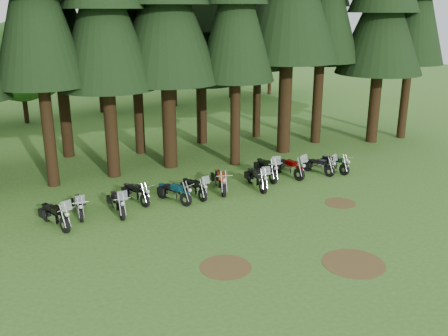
{
  "coord_description": "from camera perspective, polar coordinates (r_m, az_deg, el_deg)",
  "views": [
    {
      "loc": [
        -10.67,
        -15.2,
        8.48
      ],
      "look_at": [
        0.97,
        5.0,
        1.0
      ],
      "focal_mm": 40.0,
      "sensor_mm": 36.0,
      "label": 1
    }
  ],
  "objects": [
    {
      "name": "dirt_patch_0",
      "position": [
        17.46,
        0.19,
        -11.25
      ],
      "size": [
        1.8,
        1.8,
        0.01
      ],
      "primitive_type": "cylinder",
      "color": "#4C3D1E",
      "rests_on": "ground"
    },
    {
      "name": "ground",
      "position": [
        20.41,
        4.69,
        -6.82
      ],
      "size": [
        120.0,
        120.0,
        0.0
      ],
      "primitive_type": "plane",
      "color": "#31601E",
      "rests_on": "ground"
    },
    {
      "name": "decid_5",
      "position": [
        45.15,
        -5.24,
        14.87
      ],
      "size": [
        8.45,
        8.21,
        10.56
      ],
      "color": "#301F10",
      "rests_on": "ground"
    },
    {
      "name": "decid_7",
      "position": [
        51.76,
        5.9,
        15.2
      ],
      "size": [
        8.44,
        8.2,
        10.55
      ],
      "color": "#301F10",
      "rests_on": "ground"
    },
    {
      "name": "decid_6",
      "position": [
        49.43,
        1.25,
        13.99
      ],
      "size": [
        7.06,
        6.86,
        8.82
      ],
      "color": "#301F10",
      "rests_on": "ground"
    },
    {
      "name": "motorcycle_10",
      "position": [
        27.13,
        10.77,
        0.2
      ],
      "size": [
        0.8,
        2.01,
        1.28
      ],
      "rotation": [
        0.0,
        0.0,
        0.28
      ],
      "color": "black",
      "rests_on": "ground"
    },
    {
      "name": "motorcycle_6",
      "position": [
        24.17,
        -0.42,
        -1.52
      ],
      "size": [
        0.92,
        2.26,
        0.96
      ],
      "rotation": [
        0.0,
        0.0,
        -0.34
      ],
      "color": "black",
      "rests_on": "ground"
    },
    {
      "name": "motorcycle_4",
      "position": [
        22.88,
        -5.77,
        -2.87
      ],
      "size": [
        0.89,
        2.03,
        0.87
      ],
      "rotation": [
        0.0,
        0.0,
        0.37
      ],
      "color": "black",
      "rests_on": "ground"
    },
    {
      "name": "decid_3",
      "position": [
        40.96,
        -21.86,
        10.99
      ],
      "size": [
        6.12,
        5.95,
        7.65
      ],
      "color": "#301F10",
      "rests_on": "ground"
    },
    {
      "name": "motorcycle_7",
      "position": [
        24.55,
        3.76,
        -1.26
      ],
      "size": [
        0.69,
        2.29,
        1.44
      ],
      "rotation": [
        0.0,
        0.0,
        -0.18
      ],
      "color": "black",
      "rests_on": "ground"
    },
    {
      "name": "motorcycle_0",
      "position": [
        21.35,
        -18.73,
        -5.22
      ],
      "size": [
        0.86,
        2.27,
        1.43
      ],
      "rotation": [
        0.0,
        0.0,
        0.26
      ],
      "color": "black",
      "rests_on": "ground"
    },
    {
      "name": "motorcycle_2",
      "position": [
        21.99,
        -12.04,
        -4.0
      ],
      "size": [
        0.51,
        2.21,
        1.39
      ],
      "rotation": [
        0.0,
        0.0,
        -0.1
      ],
      "color": "black",
      "rests_on": "ground"
    },
    {
      "name": "dirt_patch_1",
      "position": [
        23.42,
        13.13,
        -3.92
      ],
      "size": [
        1.4,
        1.4,
        0.01
      ],
      "primitive_type": "cylinder",
      "color": "#4C3D1E",
      "rests_on": "ground"
    },
    {
      "name": "pine_back_4",
      "position": [
        32.02,
        -2.73,
        17.36
      ],
      "size": [
        4.94,
        4.94,
        13.78
      ],
      "color": "#301F10",
      "rests_on": "ground"
    },
    {
      "name": "motorcycle_11",
      "position": [
        27.68,
        12.49,
        0.46
      ],
      "size": [
        0.34,
        2.09,
        0.85
      ],
      "rotation": [
        0.0,
        0.0,
        0.06
      ],
      "color": "black",
      "rests_on": "ground"
    },
    {
      "name": "motorcycle_5",
      "position": [
        23.42,
        -3.42,
        -2.34
      ],
      "size": [
        0.5,
        2.07,
        1.3
      ],
      "rotation": [
        0.0,
        0.0,
        0.11
      ],
      "color": "black",
      "rests_on": "ground"
    },
    {
      "name": "decid_4",
      "position": [
        43.48,
        -13.75,
        11.87
      ],
      "size": [
        5.93,
        5.76,
        7.41
      ],
      "color": "#301F10",
      "rests_on": "ground"
    },
    {
      "name": "motorcycle_8",
      "position": [
        25.95,
        4.9,
        -0.16
      ],
      "size": [
        0.75,
        2.44,
        1.54
      ],
      "rotation": [
        0.0,
        0.0,
        -0.19
      ],
      "color": "black",
      "rests_on": "ground"
    },
    {
      "name": "motorcycle_9",
      "position": [
        26.38,
        7.38,
        0.01
      ],
      "size": [
        0.6,
        2.33,
        1.46
      ],
      "rotation": [
        0.0,
        0.0,
        0.14
      ],
      "color": "black",
      "rests_on": "ground"
    },
    {
      "name": "motorcycle_3",
      "position": [
        23.09,
        -10.04,
        -2.9
      ],
      "size": [
        0.56,
        2.06,
        0.85
      ],
      "rotation": [
        0.0,
        0.0,
        0.21
      ],
      "color": "black",
      "rests_on": "ground"
    },
    {
      "name": "dirt_patch_2",
      "position": [
        18.26,
        14.59,
        -10.49
      ],
      "size": [
        2.2,
        2.2,
        0.01
      ],
      "primitive_type": "cylinder",
      "color": "#4C3D1E",
      "rests_on": "ground"
    },
    {
      "name": "motorcycle_1",
      "position": [
        22.19,
        -16.21,
        -4.25
      ],
      "size": [
        0.57,
        2.01,
        1.26
      ],
      "rotation": [
        0.0,
        0.0,
        -0.16
      ],
      "color": "black",
      "rests_on": "ground"
    }
  ]
}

